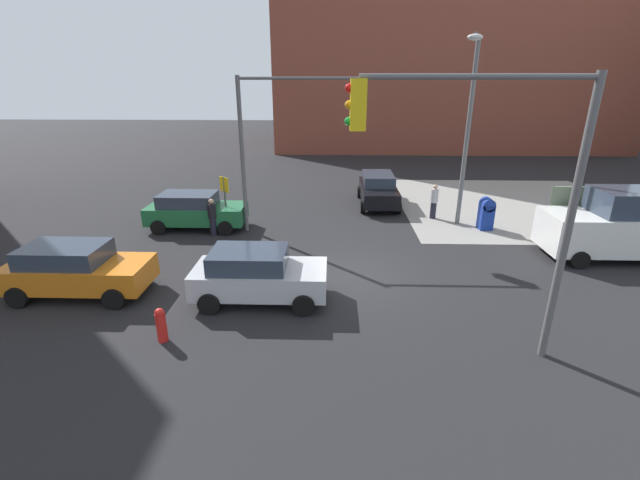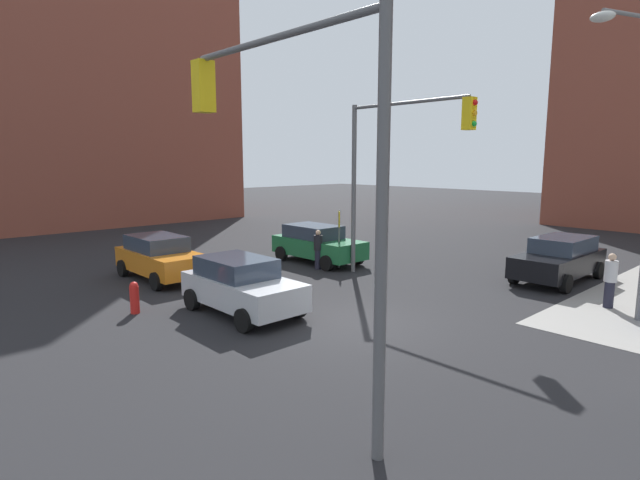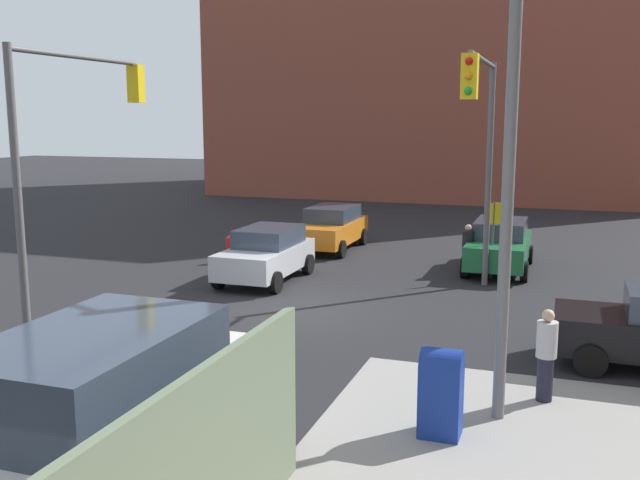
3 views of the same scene
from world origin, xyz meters
The scene contains 14 objects.
ground_plane centered at (0.00, 0.00, 0.00)m, with size 120.00×120.00×0.00m, color black.
building_brick_west centered at (-32.00, -1.39, 11.61)m, with size 16.00×28.00×23.23m.
traffic_signal_nw_corner centered at (-2.50, 4.50, 4.62)m, with size 5.26×0.36×6.50m.
traffic_signal_se_corner centered at (2.60, -4.50, 4.60)m, with size 5.03×0.36×6.50m.
street_lamp_corner centered at (5.07, 5.45, 4.70)m, with size 1.20×2.53×8.00m.
warning_sign_two_way centered at (-5.40, 4.60, 1.64)m, with size 0.48×0.48×2.40m.
mailbox_blue centered at (6.20, 5.00, 0.76)m, with size 0.56×0.64×1.43m.
fire_hydrant centered at (-5.00, -4.20, 0.49)m, with size 0.26×0.26×0.94m.
sedan_silver centered at (-2.89, -1.91, 0.84)m, with size 3.98×2.02×1.62m.
coupe_orange centered at (-8.57, -1.71, 0.84)m, with size 4.26×2.02×1.62m.
coupe_green centered at (-6.83, 4.69, 0.84)m, with size 4.31×2.02×1.62m.
van_white_delivery centered at (10.10, 1.80, 1.28)m, with size 5.40×2.32×2.62m.
pedestrian_crossing centered at (-5.80, 3.80, 0.84)m, with size 0.36×0.36×1.62m.
pedestrian_waiting centered at (4.20, 6.50, 0.87)m, with size 0.36×0.36×1.67m.
Camera 3 is at (16.79, 6.68, 4.95)m, focal length 40.00 mm.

